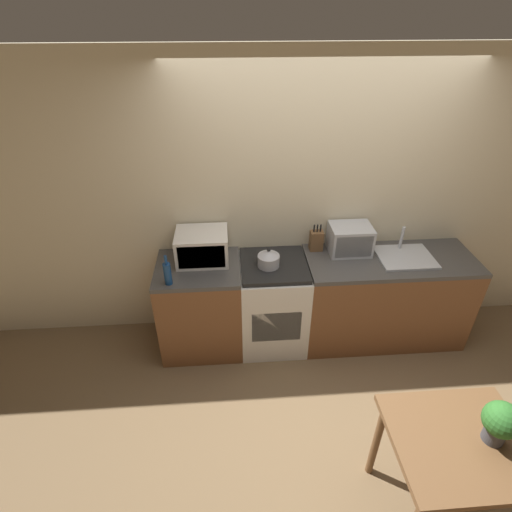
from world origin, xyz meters
name	(u,v)px	position (x,y,z in m)	size (l,w,h in m)	color
ground_plane	(325,390)	(0.00, 0.00, 0.00)	(16.00, 16.00, 0.00)	brown
wall_back	(314,204)	(0.00, 1.01, 1.30)	(10.00, 0.06, 2.60)	beige
counter_left_run	(201,306)	(-1.06, 0.67, 0.45)	(0.74, 0.62, 0.90)	brown
counter_right_run	(383,298)	(0.67, 0.67, 0.45)	(1.52, 0.62, 0.90)	brown
stove_range	(273,303)	(-0.39, 0.66, 0.45)	(0.60, 0.62, 0.90)	silver
kettle	(269,258)	(-0.44, 0.63, 0.98)	(0.19, 0.19, 0.18)	#B7B7BC
microwave	(202,247)	(-1.02, 0.77, 1.04)	(0.45, 0.36, 0.27)	silver
bottle	(168,273)	(-1.28, 0.44, 1.00)	(0.06, 0.06, 0.27)	navy
knife_block	(316,240)	(0.02, 0.87, 1.00)	(0.12, 0.09, 0.26)	brown
toaster_oven	(350,239)	(0.31, 0.81, 1.03)	(0.37, 0.28, 0.26)	silver
sink_basin	(405,256)	(0.79, 0.67, 0.92)	(0.49, 0.41, 0.24)	silver
dining_table	(457,452)	(0.49, -0.99, 0.65)	(0.78, 0.68, 0.77)	brown
potted_plant	(501,422)	(0.66, -1.00, 0.93)	(0.20, 0.20, 0.28)	#424247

